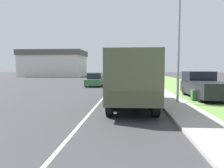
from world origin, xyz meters
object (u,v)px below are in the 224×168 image
object	(u,v)px
car_nearest_ahead	(95,80)
pickup_truck	(204,86)
car_second_ahead	(130,77)
lamp_post	(176,27)
military_truck	(132,77)

from	to	relation	value
car_nearest_ahead	pickup_truck	distance (m)	13.61
pickup_truck	car_nearest_ahead	bearing A→B (deg)	133.47
car_second_ahead	pickup_truck	xyz separation A→B (m)	(5.17, -20.89, 0.19)
lamp_post	military_truck	bearing A→B (deg)	-152.20
car_nearest_ahead	pickup_truck	xyz separation A→B (m)	(9.36, -9.88, 0.18)
car_second_ahead	lamp_post	bearing A→B (deg)	-83.91
pickup_truck	military_truck	bearing A→B (deg)	-141.59
military_truck	car_nearest_ahead	distance (m)	14.63
car_nearest_ahead	car_second_ahead	bearing A→B (deg)	69.15
car_nearest_ahead	lamp_post	world-z (taller)	lamp_post
car_second_ahead	pickup_truck	bearing A→B (deg)	-76.11
military_truck	lamp_post	size ratio (longest dim) A/B	1.01
military_truck	car_nearest_ahead	bearing A→B (deg)	106.55
military_truck	car_nearest_ahead	world-z (taller)	military_truck
car_nearest_ahead	lamp_post	xyz separation A→B (m)	(6.72, -12.65, 3.80)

